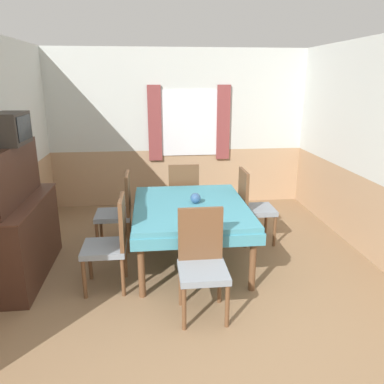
{
  "coord_description": "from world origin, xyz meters",
  "views": [
    {
      "loc": [
        -0.46,
        -2.07,
        2.12
      ],
      "look_at": [
        -0.02,
        2.01,
        0.87
      ],
      "focal_mm": 35.0,
      "sensor_mm": 36.0,
      "label": 1
    }
  ],
  "objects_px": {
    "dining_table": "(191,213)",
    "vase": "(195,198)",
    "sideboard": "(20,223)",
    "chair_head_window": "(183,195)",
    "tv": "(10,129)",
    "chair_head_near": "(202,260)",
    "chair_right_far": "(252,204)",
    "chair_left_far": "(119,209)",
    "chair_left_near": "(111,241)"
  },
  "relations": [
    {
      "from": "dining_table",
      "to": "vase",
      "type": "xyz_separation_m",
      "value": [
        0.06,
        0.04,
        0.16
      ]
    },
    {
      "from": "sideboard",
      "to": "vase",
      "type": "bearing_deg",
      "value": 5.43
    },
    {
      "from": "chair_right_far",
      "to": "sideboard",
      "type": "xyz_separation_m",
      "value": [
        -2.74,
        -0.63,
        0.1
      ]
    },
    {
      "from": "dining_table",
      "to": "chair_left_far",
      "type": "height_order",
      "value": "chair_left_far"
    },
    {
      "from": "chair_head_window",
      "to": "chair_left_near",
      "type": "distance_m",
      "value": 1.74
    },
    {
      "from": "chair_left_far",
      "to": "chair_left_near",
      "type": "relative_size",
      "value": 1.0
    },
    {
      "from": "dining_table",
      "to": "chair_left_near",
      "type": "xyz_separation_m",
      "value": [
        -0.87,
        -0.49,
        -0.09
      ]
    },
    {
      "from": "sideboard",
      "to": "tv",
      "type": "height_order",
      "value": "tv"
    },
    {
      "from": "chair_head_near",
      "to": "vase",
      "type": "relative_size",
      "value": 8.11
    },
    {
      "from": "chair_left_far",
      "to": "chair_head_window",
      "type": "bearing_deg",
      "value": -58.86
    },
    {
      "from": "chair_head_near",
      "to": "sideboard",
      "type": "relative_size",
      "value": 0.68
    },
    {
      "from": "chair_left_far",
      "to": "sideboard",
      "type": "xyz_separation_m",
      "value": [
        -1.0,
        -0.63,
        0.1
      ]
    },
    {
      "from": "chair_head_near",
      "to": "vase",
      "type": "bearing_deg",
      "value": -93.39
    },
    {
      "from": "chair_head_window",
      "to": "chair_right_far",
      "type": "relative_size",
      "value": 1.0
    },
    {
      "from": "chair_head_window",
      "to": "sideboard",
      "type": "relative_size",
      "value": 0.68
    },
    {
      "from": "vase",
      "to": "chair_right_far",
      "type": "bearing_deg",
      "value": 29.17
    },
    {
      "from": "chair_head_near",
      "to": "chair_head_window",
      "type": "relative_size",
      "value": 1.0
    },
    {
      "from": "chair_left_far",
      "to": "chair_left_near",
      "type": "bearing_deg",
      "value": -180.0
    },
    {
      "from": "chair_head_near",
      "to": "chair_left_near",
      "type": "distance_m",
      "value": 1.02
    },
    {
      "from": "dining_table",
      "to": "vase",
      "type": "distance_m",
      "value": 0.18
    },
    {
      "from": "chair_left_near",
      "to": "vase",
      "type": "relative_size",
      "value": 8.11
    },
    {
      "from": "chair_left_near",
      "to": "chair_right_far",
      "type": "distance_m",
      "value": 2.0
    },
    {
      "from": "dining_table",
      "to": "sideboard",
      "type": "height_order",
      "value": "sideboard"
    },
    {
      "from": "chair_head_near",
      "to": "chair_right_far",
      "type": "height_order",
      "value": "same"
    },
    {
      "from": "chair_head_window",
      "to": "chair_left_near",
      "type": "xyz_separation_m",
      "value": [
        -0.87,
        -1.51,
        0.0
      ]
    },
    {
      "from": "chair_left_far",
      "to": "sideboard",
      "type": "height_order",
      "value": "sideboard"
    },
    {
      "from": "chair_left_near",
      "to": "tv",
      "type": "relative_size",
      "value": 1.99
    },
    {
      "from": "chair_left_far",
      "to": "sideboard",
      "type": "bearing_deg",
      "value": 122.35
    },
    {
      "from": "chair_right_far",
      "to": "chair_left_near",
      "type": "bearing_deg",
      "value": -60.53
    },
    {
      "from": "vase",
      "to": "chair_head_window",
      "type": "bearing_deg",
      "value": 93.67
    },
    {
      "from": "chair_left_far",
      "to": "chair_head_window",
      "type": "height_order",
      "value": "same"
    },
    {
      "from": "chair_left_far",
      "to": "sideboard",
      "type": "relative_size",
      "value": 0.68
    },
    {
      "from": "dining_table",
      "to": "chair_left_far",
      "type": "distance_m",
      "value": 1.0
    },
    {
      "from": "tv",
      "to": "sideboard",
      "type": "bearing_deg",
      "value": -99.04
    },
    {
      "from": "chair_right_far",
      "to": "sideboard",
      "type": "bearing_deg",
      "value": -76.97
    },
    {
      "from": "chair_head_window",
      "to": "tv",
      "type": "bearing_deg",
      "value": -149.8
    },
    {
      "from": "sideboard",
      "to": "chair_head_window",
      "type": "bearing_deg",
      "value": 31.79
    },
    {
      "from": "chair_left_near",
      "to": "sideboard",
      "type": "relative_size",
      "value": 0.68
    },
    {
      "from": "dining_table",
      "to": "tv",
      "type": "relative_size",
      "value": 3.23
    },
    {
      "from": "chair_head_near",
      "to": "chair_left_near",
      "type": "xyz_separation_m",
      "value": [
        -0.87,
        0.53,
        0.0
      ]
    },
    {
      "from": "chair_head_window",
      "to": "vase",
      "type": "relative_size",
      "value": 8.11
    },
    {
      "from": "sideboard",
      "to": "tv",
      "type": "xyz_separation_m",
      "value": [
        0.01,
        0.08,
        1.0
      ]
    },
    {
      "from": "chair_left_near",
      "to": "vase",
      "type": "distance_m",
      "value": 1.1
    },
    {
      "from": "chair_left_near",
      "to": "vase",
      "type": "bearing_deg",
      "value": -60.27
    },
    {
      "from": "chair_head_near",
      "to": "chair_left_near",
      "type": "bearing_deg",
      "value": -31.14
    },
    {
      "from": "chair_left_far",
      "to": "chair_head_window",
      "type": "relative_size",
      "value": 1.0
    },
    {
      "from": "chair_left_far",
      "to": "vase",
      "type": "distance_m",
      "value": 1.07
    },
    {
      "from": "chair_left_far",
      "to": "vase",
      "type": "relative_size",
      "value": 8.11
    },
    {
      "from": "chair_left_far",
      "to": "chair_head_near",
      "type": "height_order",
      "value": "same"
    },
    {
      "from": "chair_right_far",
      "to": "chair_head_window",
      "type": "bearing_deg",
      "value": -121.14
    }
  ]
}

